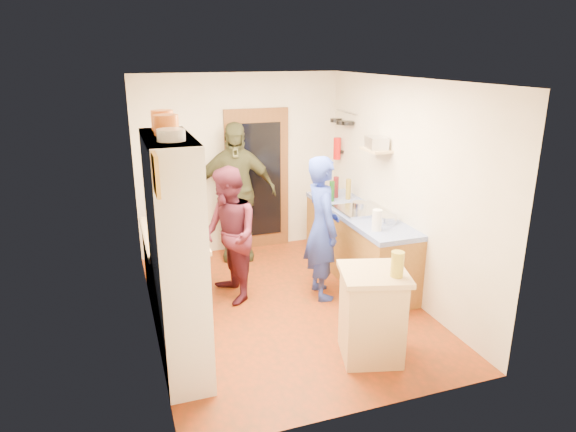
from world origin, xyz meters
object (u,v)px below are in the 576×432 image
person_hob (326,229)px  person_back (236,192)px  right_counter_base (358,246)px  island_base (372,317)px  hutch_body (177,258)px  person_left (230,234)px

person_hob → person_back: 1.71m
right_counter_base → person_hob: size_ratio=1.26×
right_counter_base → person_back: (-1.36, 1.14, 0.57)m
island_base → person_hob: person_hob is taller
hutch_body → right_counter_base: 2.90m
person_back → island_base: bearing=-66.3°
person_back → hutch_body: bearing=-103.3°
island_base → person_hob: 1.45m
person_hob → person_left: 1.14m
right_counter_base → island_base: 1.93m
hutch_body → island_base: bearing=-15.3°
island_base → right_counter_base: bearing=67.4°
island_base → person_left: size_ratio=0.53×
right_counter_base → person_left: person_left is taller
island_base → person_hob: size_ratio=0.49×
island_base → person_hob: bearing=86.1°
hutch_body → person_left: 1.47m
person_left → person_back: size_ratio=0.83×
hutch_body → right_counter_base: (2.50, 1.30, -0.68)m
right_counter_base → person_back: person_back is taller
person_hob → person_back: bearing=28.9°
person_left → hutch_body: bearing=-38.6°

